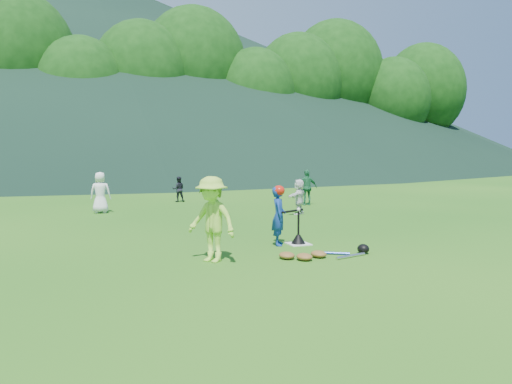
{
  "coord_description": "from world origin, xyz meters",
  "views": [
    {
      "loc": [
        -4.51,
        -9.35,
        2.01
      ],
      "look_at": [
        0.0,
        2.5,
        0.9
      ],
      "focal_mm": 35.0,
      "sensor_mm": 36.0,
      "label": 1
    }
  ],
  "objects_px": {
    "fielder_a": "(100,192)",
    "equipment_pile": "(319,254)",
    "batting_tee": "(298,238)",
    "home_plate": "(298,244)",
    "fielder_b": "(178,189)",
    "fielder_c": "(307,188)",
    "batter_child": "(279,216)",
    "adult_coach": "(212,219)",
    "fielder_d": "(299,197)"
  },
  "relations": [
    {
      "from": "fielder_a",
      "to": "equipment_pile",
      "type": "height_order",
      "value": "fielder_a"
    },
    {
      "from": "batting_tee",
      "to": "home_plate",
      "type": "bearing_deg",
      "value": 0.0
    },
    {
      "from": "fielder_b",
      "to": "fielder_c",
      "type": "bearing_deg",
      "value": 152.93
    },
    {
      "from": "fielder_a",
      "to": "fielder_c",
      "type": "distance_m",
      "value": 7.01
    },
    {
      "from": "batter_child",
      "to": "batting_tee",
      "type": "bearing_deg",
      "value": -75.76
    },
    {
      "from": "adult_coach",
      "to": "fielder_d",
      "type": "relative_size",
      "value": 1.41
    },
    {
      "from": "fielder_a",
      "to": "equipment_pile",
      "type": "relative_size",
      "value": 0.71
    },
    {
      "from": "fielder_d",
      "to": "adult_coach",
      "type": "bearing_deg",
      "value": 9.51
    },
    {
      "from": "fielder_c",
      "to": "adult_coach",
      "type": "bearing_deg",
      "value": 56.67
    },
    {
      "from": "batter_child",
      "to": "fielder_c",
      "type": "xyz_separation_m",
      "value": [
        3.88,
        6.4,
        0.02
      ]
    },
    {
      "from": "fielder_c",
      "to": "fielder_d",
      "type": "relative_size",
      "value": 1.16
    },
    {
      "from": "fielder_c",
      "to": "batting_tee",
      "type": "relative_size",
      "value": 1.85
    },
    {
      "from": "home_plate",
      "to": "batting_tee",
      "type": "relative_size",
      "value": 0.66
    },
    {
      "from": "equipment_pile",
      "to": "adult_coach",
      "type": "bearing_deg",
      "value": 169.02
    },
    {
      "from": "batter_child",
      "to": "equipment_pile",
      "type": "xyz_separation_m",
      "value": [
        0.23,
        -1.35,
        -0.54
      ]
    },
    {
      "from": "fielder_c",
      "to": "batter_child",
      "type": "bearing_deg",
      "value": 62.63
    },
    {
      "from": "adult_coach",
      "to": "fielder_b",
      "type": "relative_size",
      "value": 1.59
    },
    {
      "from": "batter_child",
      "to": "adult_coach",
      "type": "distance_m",
      "value": 1.98
    },
    {
      "from": "batter_child",
      "to": "equipment_pile",
      "type": "distance_m",
      "value": 1.47
    },
    {
      "from": "home_plate",
      "to": "batter_child",
      "type": "relative_size",
      "value": 0.37
    },
    {
      "from": "batter_child",
      "to": "fielder_d",
      "type": "bearing_deg",
      "value": -8.05
    },
    {
      "from": "fielder_d",
      "to": "home_plate",
      "type": "bearing_deg",
      "value": 22.62
    },
    {
      "from": "batter_child",
      "to": "fielder_a",
      "type": "xyz_separation_m",
      "value": [
        -3.12,
        6.75,
        0.03
      ]
    },
    {
      "from": "fielder_c",
      "to": "fielder_d",
      "type": "bearing_deg",
      "value": 61.56
    },
    {
      "from": "adult_coach",
      "to": "batting_tee",
      "type": "bearing_deg",
      "value": 77.07
    },
    {
      "from": "batter_child",
      "to": "equipment_pile",
      "type": "height_order",
      "value": "batter_child"
    },
    {
      "from": "batter_child",
      "to": "home_plate",
      "type": "bearing_deg",
      "value": -75.76
    },
    {
      "from": "fielder_b",
      "to": "fielder_d",
      "type": "height_order",
      "value": "fielder_d"
    },
    {
      "from": "fielder_b",
      "to": "fielder_d",
      "type": "bearing_deg",
      "value": 125.76
    },
    {
      "from": "fielder_d",
      "to": "equipment_pile",
      "type": "height_order",
      "value": "fielder_d"
    },
    {
      "from": "fielder_a",
      "to": "adult_coach",
      "type": "bearing_deg",
      "value": 113.64
    },
    {
      "from": "fielder_a",
      "to": "batting_tee",
      "type": "bearing_deg",
      "value": 130.79
    },
    {
      "from": "home_plate",
      "to": "fielder_b",
      "type": "xyz_separation_m",
      "value": [
        -0.58,
        9.21,
        0.47
      ]
    },
    {
      "from": "adult_coach",
      "to": "home_plate",
      "type": "bearing_deg",
      "value": 77.07
    },
    {
      "from": "fielder_d",
      "to": "batter_child",
      "type": "bearing_deg",
      "value": 17.87
    },
    {
      "from": "equipment_pile",
      "to": "batter_child",
      "type": "bearing_deg",
      "value": 99.59
    },
    {
      "from": "adult_coach",
      "to": "batting_tee",
      "type": "distance_m",
      "value": 2.41
    },
    {
      "from": "equipment_pile",
      "to": "home_plate",
      "type": "bearing_deg",
      "value": 81.34
    },
    {
      "from": "fielder_c",
      "to": "fielder_d",
      "type": "height_order",
      "value": "fielder_c"
    },
    {
      "from": "fielder_c",
      "to": "fielder_d",
      "type": "xyz_separation_m",
      "value": [
        -1.36,
        -2.15,
        -0.09
      ]
    },
    {
      "from": "fielder_b",
      "to": "batting_tee",
      "type": "relative_size",
      "value": 1.4
    },
    {
      "from": "batter_child",
      "to": "fielder_b",
      "type": "height_order",
      "value": "batter_child"
    },
    {
      "from": "fielder_b",
      "to": "adult_coach",
      "type": "bearing_deg",
      "value": 88.36
    },
    {
      "from": "fielder_c",
      "to": "fielder_b",
      "type": "bearing_deg",
      "value": -30.37
    },
    {
      "from": "fielder_d",
      "to": "batting_tee",
      "type": "relative_size",
      "value": 1.59
    },
    {
      "from": "batter_child",
      "to": "fielder_c",
      "type": "height_order",
      "value": "fielder_c"
    },
    {
      "from": "home_plate",
      "to": "equipment_pile",
      "type": "relative_size",
      "value": 0.25
    },
    {
      "from": "batter_child",
      "to": "fielder_d",
      "type": "height_order",
      "value": "batter_child"
    },
    {
      "from": "batting_tee",
      "to": "fielder_a",
      "type": "bearing_deg",
      "value": 117.49
    },
    {
      "from": "home_plate",
      "to": "fielder_c",
      "type": "distance_m",
      "value": 7.36
    }
  ]
}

